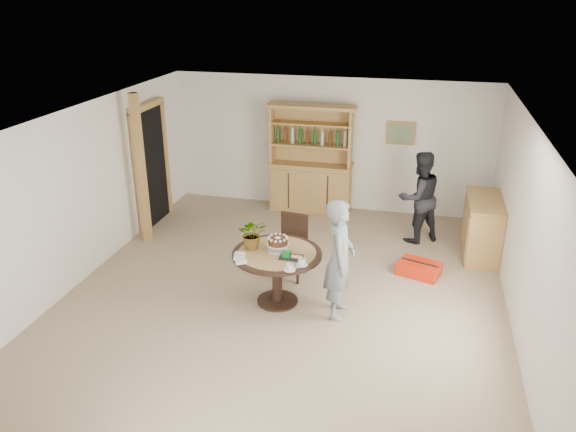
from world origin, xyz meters
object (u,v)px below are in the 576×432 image
at_px(red_suitcase, 419,269).
at_px(dining_table, 277,263).
at_px(hutch, 311,176).
at_px(dining_chair, 292,242).
at_px(adult_person, 419,197).
at_px(teen_boy, 340,259).
at_px(sideboard, 482,227).

bearing_deg(red_suitcase, dining_table, -127.88).
xyz_separation_m(hutch, red_suitcase, (2.12, -2.19, -0.59)).
xyz_separation_m(dining_chair, red_suitcase, (1.86, 0.43, -0.43)).
height_order(hutch, red_suitcase, hutch).
relative_size(hutch, adult_person, 1.31).
relative_size(teen_boy, red_suitcase, 2.32).
bearing_deg(dining_table, red_suitcase, 33.90).
bearing_deg(dining_chair, dining_table, -84.28).
distance_m(sideboard, dining_table, 3.56).
bearing_deg(sideboard, adult_person, 163.56).
bearing_deg(adult_person, red_suitcase, 59.41).
height_order(hutch, teen_boy, hutch).
distance_m(dining_table, red_suitcase, 2.31).
xyz_separation_m(sideboard, dining_chair, (-2.78, -1.38, 0.06)).
bearing_deg(hutch, sideboard, -22.21).
relative_size(dining_chair, adult_person, 0.61).
bearing_deg(dining_chair, teen_boy, -41.51).
relative_size(dining_chair, red_suitcase, 1.36).
bearing_deg(hutch, adult_person, -24.96).
bearing_deg(teen_boy, red_suitcase, -41.24).
relative_size(dining_chair, teen_boy, 0.59).
height_order(hutch, sideboard, hutch).
bearing_deg(dining_table, teen_boy, -6.71).
bearing_deg(red_suitcase, hutch, 152.22).
bearing_deg(red_suitcase, teen_boy, -108.69).
height_order(dining_chair, adult_person, adult_person).
height_order(adult_person, red_suitcase, adult_person).
xyz_separation_m(teen_boy, adult_person, (0.92, 2.61, -0.03)).
xyz_separation_m(dining_chair, teen_boy, (0.84, -0.93, 0.27)).
height_order(sideboard, dining_chair, dining_chair).
bearing_deg(sideboard, dining_table, -141.71).
distance_m(hutch, dining_chair, 2.63).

